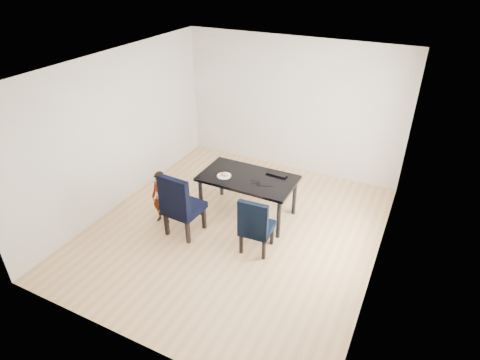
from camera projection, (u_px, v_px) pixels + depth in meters
The scene contains 14 objects.
floor at pixel (235, 229), 6.71m from camera, with size 4.50×5.00×0.01m, color tan.
ceiling at pixel (233, 67), 5.35m from camera, with size 4.50×5.00×0.01m, color white.
wall_back at pixel (291, 106), 7.97m from camera, with size 4.50×0.01×2.70m, color silver.
wall_front at pixel (122, 257), 4.09m from camera, with size 4.50×0.01×2.70m, color white.
wall_left at pixel (118, 131), 6.90m from camera, with size 0.01×5.00×2.70m, color silver.
wall_right at pixel (390, 193), 5.17m from camera, with size 0.01×5.00×2.70m, color silver.
dining_table at pixel (248, 196), 6.91m from camera, with size 1.60×0.90×0.75m, color black.
chair_left at pixel (184, 203), 6.39m from camera, with size 0.54×0.56×1.12m, color black.
chair_right at pixel (257, 223), 6.05m from camera, with size 0.46×0.48×0.96m, color black.
child at pixel (161, 198), 6.67m from camera, with size 0.35×0.23×0.95m, color red.
plate at pixel (224, 176), 6.75m from camera, with size 0.24×0.24×0.01m, color white.
sandwich at pixel (224, 174), 6.71m from camera, with size 0.16×0.07×0.06m, color #C77A47.
laptop at pixel (278, 172), 6.83m from camera, with size 0.37×0.24×0.03m, color black.
cable_tangle at pixel (255, 184), 6.51m from camera, with size 0.14×0.14×0.01m, color black.
Camera 1 is at (2.47, -4.79, 4.09)m, focal length 30.00 mm.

